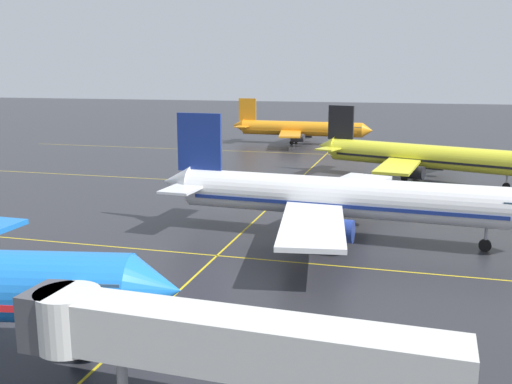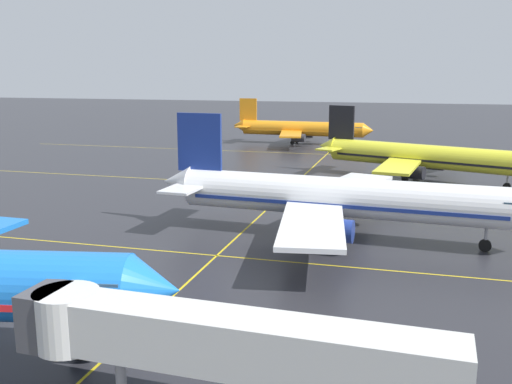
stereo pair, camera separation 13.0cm
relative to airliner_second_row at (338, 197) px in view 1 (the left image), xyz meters
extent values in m
cone|color=blue|center=(-6.63, -28.39, 0.27)|extent=(3.52, 4.49, 4.04)
cube|color=#385166|center=(-9.08, -28.86, 0.87)|extent=(2.63, 4.09, 0.76)
cylinder|color=#99999E|center=(-11.21, -29.26, -2.38)|extent=(0.30, 0.30, 1.79)
cylinder|color=black|center=(-11.21, -29.26, -3.58)|extent=(1.26, 0.70, 1.19)
cylinder|color=white|center=(0.55, -0.03, 0.07)|extent=(33.34, 6.01, 3.94)
cone|color=white|center=(-17.65, 1.11, 0.49)|extent=(3.54, 3.94, 3.74)
cube|color=navy|center=(-14.96, 0.94, 4.94)|extent=(4.99, 0.68, 6.22)
cube|color=white|center=(-15.67, -2.13, 0.49)|extent=(3.65, 5.59, 0.25)
cube|color=white|center=(-15.28, 4.08, 0.49)|extent=(3.65, 5.59, 0.25)
cube|color=white|center=(-1.03, -8.76, -0.55)|extent=(7.60, 16.16, 0.41)
cube|color=white|center=(0.07, 8.82, -0.55)|extent=(9.37, 16.42, 0.41)
cylinder|color=navy|center=(0.42, -5.42, -1.90)|extent=(3.65, 2.39, 2.18)
cylinder|color=navy|center=(1.10, 5.33, -1.90)|extent=(3.65, 2.39, 2.18)
cube|color=navy|center=(0.55, -0.03, -0.42)|extent=(30.69, 5.88, 0.37)
cylinder|color=#99999E|center=(14.00, -0.88, -2.46)|extent=(0.29, 0.29, 1.71)
cylinder|color=black|center=(14.00, -0.88, -3.60)|extent=(1.17, 0.54, 1.14)
cylinder|color=#99999E|center=(-1.68, -2.59, -2.46)|extent=(0.29, 0.29, 1.71)
cylinder|color=black|center=(-1.68, -2.59, -3.60)|extent=(1.17, 0.54, 1.14)
cylinder|color=#99999E|center=(-1.35, 2.78, -2.46)|extent=(0.29, 0.29, 1.71)
cylinder|color=black|center=(-1.35, 2.78, -3.60)|extent=(1.17, 0.54, 1.14)
cylinder|color=yellow|center=(8.66, 34.50, -0.34)|extent=(29.41, 13.22, 3.55)
cone|color=yellow|center=(-6.87, 39.92, 0.03)|extent=(3.94, 4.17, 3.37)
cube|color=black|center=(-4.57, 39.12, 4.05)|extent=(4.35, 1.80, 5.61)
cube|color=yellow|center=(-5.94, 36.63, 0.03)|extent=(4.43, 5.58, 0.22)
cube|color=yellow|center=(-4.09, 41.92, 0.03)|extent=(4.43, 5.58, 0.22)
cube|color=yellow|center=(5.16, 27.30, -0.90)|extent=(6.59, 14.52, 0.37)
cube|color=yellow|center=(10.40, 42.31, -0.90)|extent=(11.43, 14.51, 0.37)
cylinder|color=black|center=(7.24, 29.85, -2.12)|extent=(3.65, 2.90, 1.96)
cylinder|color=black|center=(10.44, 39.03, -2.12)|extent=(3.65, 2.90, 1.96)
cube|color=black|center=(8.66, 34.50, -0.79)|extent=(27.17, 12.46, 0.34)
cylinder|color=#99999E|center=(20.14, 30.49, -2.63)|extent=(0.26, 0.26, 1.54)
cylinder|color=black|center=(20.14, 30.49, -3.66)|extent=(1.11, 0.74, 1.03)
cylinder|color=#99999E|center=(6.10, 32.82, -2.63)|extent=(0.26, 0.26, 1.54)
cylinder|color=black|center=(6.10, 32.82, -3.66)|extent=(1.11, 0.74, 1.03)
cylinder|color=#99999E|center=(7.70, 37.41, -2.63)|extent=(0.26, 0.26, 1.54)
cylinder|color=black|center=(7.70, 37.41, -3.66)|extent=(1.11, 0.74, 1.03)
cylinder|color=orange|center=(-17.85, 74.87, -0.61)|extent=(27.92, 4.14, 3.31)
cone|color=orange|center=(-2.81, 74.42, -0.61)|extent=(2.36, 3.31, 3.24)
cone|color=orange|center=(-33.15, 75.33, -0.26)|extent=(2.88, 3.22, 3.14)
cube|color=orange|center=(-30.89, 75.26, 3.48)|extent=(4.18, 0.44, 5.22)
cube|color=orange|center=(-31.41, 72.67, -0.26)|extent=(2.92, 4.60, 0.21)
cube|color=orange|center=(-31.25, 77.89, -0.26)|extent=(2.92, 4.60, 0.21)
cube|color=orange|center=(-18.94, 67.51, -1.13)|extent=(6.78, 13.64, 0.35)
cube|color=orange|center=(-18.50, 82.29, -1.13)|extent=(7.49, 13.75, 0.35)
cylinder|color=#333338|center=(-17.81, 70.34, -2.26)|extent=(3.01, 1.91, 1.83)
cylinder|color=#333338|center=(-17.54, 79.39, -2.26)|extent=(3.01, 1.91, 1.83)
cube|color=#385166|center=(-4.81, 74.48, -0.13)|extent=(1.66, 3.09, 0.61)
cube|color=orange|center=(-17.85, 74.87, -1.02)|extent=(25.70, 4.11, 0.31)
cylinder|color=#99999E|center=(-6.55, 74.53, -2.74)|extent=(0.24, 0.24, 1.44)
cylinder|color=black|center=(-6.55, 74.53, -3.70)|extent=(0.97, 0.42, 0.96)
cylinder|color=#99999E|center=(-19.66, 72.66, -2.74)|extent=(0.24, 0.24, 1.44)
cylinder|color=black|center=(-19.66, 72.66, -3.70)|extent=(0.97, 0.42, 0.96)
cylinder|color=#99999E|center=(-19.52, 77.18, -2.74)|extent=(0.24, 0.24, 1.44)
cylinder|color=black|center=(-19.52, 77.18, -3.70)|extent=(0.97, 0.42, 0.96)
cube|color=yellow|center=(-9.82, -8.70, -4.17)|extent=(133.67, 0.20, 0.01)
cube|color=yellow|center=(-9.82, 25.33, -4.17)|extent=(133.67, 0.20, 0.01)
cube|color=yellow|center=(-9.82, 59.37, -4.17)|extent=(133.67, 0.20, 0.01)
cube|color=yellow|center=(-9.82, 8.32, -4.17)|extent=(0.20, 149.75, 0.01)
cube|color=silver|center=(0.15, -32.83, -0.07)|extent=(19.69, 3.43, 2.70)
cylinder|color=silver|center=(-9.64, -32.46, -0.07)|extent=(3.38, 3.38, 2.97)
cube|color=#47474C|center=(-10.94, -32.42, -0.07)|extent=(1.71, 3.03, 2.97)
cylinder|color=#99999E|center=(-6.71, -32.57, -2.12)|extent=(0.56, 0.56, 4.10)
camera|label=1|loc=(6.89, -56.80, 12.41)|focal=40.75mm
camera|label=2|loc=(7.02, -56.77, 12.41)|focal=40.75mm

